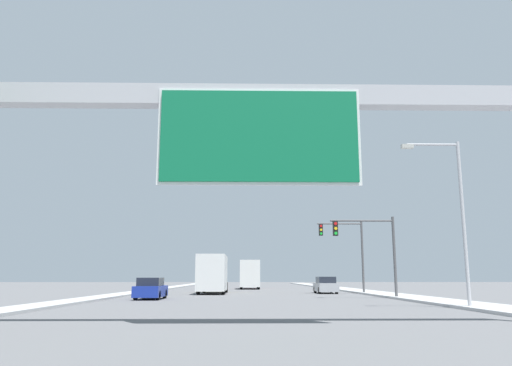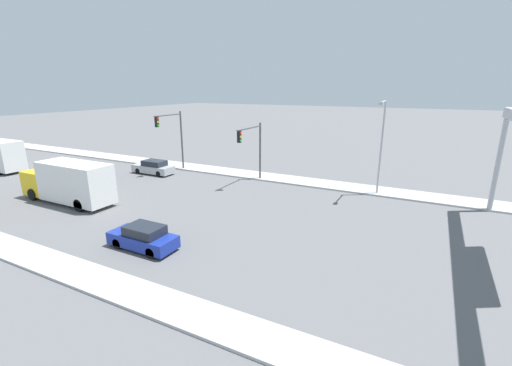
% 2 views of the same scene
% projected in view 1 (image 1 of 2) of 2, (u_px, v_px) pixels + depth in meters
% --- Properties ---
extents(sidewalk_right, '(3.00, 120.00, 0.15)m').
position_uv_depth(sidewalk_right, '(348.00, 290.00, 56.98)').
color(sidewalk_right, '#AFAFAF').
rests_on(sidewalk_right, ground).
extents(median_strip_left, '(2.00, 120.00, 0.15)m').
position_uv_depth(median_strip_left, '(156.00, 290.00, 56.58)').
color(median_strip_left, '#AFAFAF').
rests_on(median_strip_left, ground).
extents(sign_gantry, '(20.27, 0.73, 7.87)m').
position_uv_depth(sign_gantry, '(259.00, 123.00, 16.60)').
color(sign_gantry, '#B2B2B7').
rests_on(sign_gantry, ground).
extents(car_mid_center, '(1.71, 4.24, 1.46)m').
position_uv_depth(car_mid_center, '(151.00, 289.00, 34.28)').
color(car_mid_center, navy).
rests_on(car_mid_center, ground).
extents(car_near_center, '(1.77, 4.78, 1.52)m').
position_uv_depth(car_near_center, '(326.00, 285.00, 46.71)').
color(car_near_center, '#A5A8AD').
rests_on(car_near_center, ground).
extents(truck_box_primary, '(2.44, 8.41, 3.53)m').
position_uv_depth(truck_box_primary, '(250.00, 275.00, 63.47)').
color(truck_box_primary, red).
rests_on(truck_box_primary, ground).
extents(truck_box_secondary, '(2.46, 8.96, 3.44)m').
position_uv_depth(truck_box_secondary, '(213.00, 274.00, 45.85)').
color(truck_box_secondary, yellow).
rests_on(truck_box_secondary, ground).
extents(traffic_light_near_intersection, '(4.68, 0.32, 5.84)m').
position_uv_depth(traffic_light_near_intersection, '(373.00, 242.00, 36.04)').
color(traffic_light_near_intersection, '#4C4C4F').
rests_on(traffic_light_near_intersection, ground).
extents(traffic_light_mid_block, '(4.22, 0.32, 6.67)m').
position_uv_depth(traffic_light_mid_block, '(348.00, 244.00, 45.96)').
color(traffic_light_mid_block, '#4C4C4F').
rests_on(traffic_light_mid_block, ground).
extents(street_lamp_right, '(2.98, 0.28, 8.30)m').
position_uv_depth(street_lamp_right, '(454.00, 206.00, 24.85)').
color(street_lamp_right, '#B2B2B7').
rests_on(street_lamp_right, ground).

